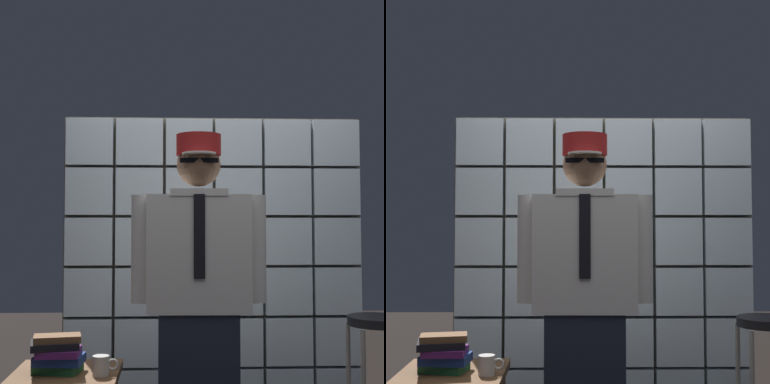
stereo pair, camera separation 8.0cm
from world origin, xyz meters
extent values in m
cube|color=silver|center=(-0.84, 1.30, 0.50)|extent=(0.32, 0.08, 0.32)
cube|color=silver|center=(-0.51, 1.30, 0.50)|extent=(0.32, 0.08, 0.32)
cube|color=silver|center=(-0.17, 1.30, 0.50)|extent=(0.32, 0.08, 0.32)
cube|color=silver|center=(0.17, 1.30, 0.50)|extent=(0.32, 0.08, 0.32)
cube|color=silver|center=(0.51, 1.30, 0.50)|extent=(0.32, 0.08, 0.32)
cube|color=silver|center=(0.84, 1.30, 0.50)|extent=(0.32, 0.08, 0.32)
cube|color=silver|center=(-0.84, 1.30, 0.83)|extent=(0.32, 0.08, 0.32)
cube|color=silver|center=(-0.51, 1.30, 0.83)|extent=(0.32, 0.08, 0.32)
cube|color=silver|center=(-0.17, 1.30, 0.83)|extent=(0.32, 0.08, 0.32)
cube|color=silver|center=(0.17, 1.30, 0.83)|extent=(0.32, 0.08, 0.32)
cube|color=silver|center=(0.51, 1.30, 0.83)|extent=(0.32, 0.08, 0.32)
cube|color=silver|center=(0.84, 1.30, 0.83)|extent=(0.32, 0.08, 0.32)
cube|color=silver|center=(-0.84, 1.30, 1.17)|extent=(0.32, 0.08, 0.32)
cube|color=silver|center=(-0.51, 1.30, 1.17)|extent=(0.32, 0.08, 0.32)
cube|color=silver|center=(-0.17, 1.30, 1.17)|extent=(0.32, 0.08, 0.32)
cube|color=silver|center=(0.17, 1.30, 1.17)|extent=(0.32, 0.08, 0.32)
cube|color=silver|center=(0.51, 1.30, 1.17)|extent=(0.32, 0.08, 0.32)
cube|color=silver|center=(0.84, 1.30, 1.17)|extent=(0.32, 0.08, 0.32)
cube|color=silver|center=(-0.84, 1.30, 1.51)|extent=(0.32, 0.08, 0.32)
cube|color=silver|center=(-0.51, 1.30, 1.51)|extent=(0.32, 0.08, 0.32)
cube|color=silver|center=(-0.17, 1.30, 1.51)|extent=(0.32, 0.08, 0.32)
cube|color=silver|center=(0.17, 1.30, 1.51)|extent=(0.32, 0.08, 0.32)
cube|color=silver|center=(0.51, 1.30, 1.51)|extent=(0.32, 0.08, 0.32)
cube|color=silver|center=(0.84, 1.30, 1.51)|extent=(0.32, 0.08, 0.32)
cube|color=silver|center=(-0.84, 1.30, 1.84)|extent=(0.32, 0.08, 0.32)
cube|color=silver|center=(-0.51, 1.30, 1.84)|extent=(0.32, 0.08, 0.32)
cube|color=silver|center=(-0.17, 1.30, 1.84)|extent=(0.32, 0.08, 0.32)
cube|color=silver|center=(0.17, 1.30, 1.84)|extent=(0.32, 0.08, 0.32)
cube|color=silver|center=(0.51, 1.30, 1.84)|extent=(0.32, 0.08, 0.32)
cube|color=silver|center=(0.84, 1.30, 1.84)|extent=(0.32, 0.08, 0.32)
cube|color=#5B5447|center=(0.00, 1.35, 1.00)|extent=(2.04, 0.02, 2.04)
cube|color=silver|center=(-0.16, 0.33, 1.14)|extent=(0.53, 0.24, 0.59)
cube|color=black|center=(-0.16, 0.21, 1.23)|extent=(0.06, 0.01, 0.42)
cube|color=silver|center=(-0.16, 0.33, 1.44)|extent=(0.29, 0.25, 0.04)
sphere|color=#846047|center=(-0.16, 0.33, 1.59)|extent=(0.23, 0.23, 0.23)
ellipsoid|color=black|center=(-0.16, 0.28, 1.55)|extent=(0.15, 0.08, 0.10)
cube|color=black|center=(-0.16, 0.22, 1.60)|extent=(0.19, 0.02, 0.02)
cylinder|color=white|center=(-0.16, 0.24, 1.64)|extent=(0.17, 0.17, 0.01)
cylinder|color=maroon|center=(-0.16, 0.33, 1.69)|extent=(0.23, 0.23, 0.11)
cylinder|color=silver|center=(0.14, 0.32, 1.16)|extent=(0.11, 0.11, 0.55)
cylinder|color=silver|center=(-0.45, 0.34, 1.16)|extent=(0.11, 0.11, 0.55)
cylinder|color=black|center=(0.89, 0.66, 0.73)|extent=(0.34, 0.34, 0.05)
cylinder|color=#A59E93|center=(0.76, 0.79, 0.35)|extent=(0.03, 0.03, 0.71)
cube|color=brown|center=(-0.81, 0.29, 0.54)|extent=(0.52, 0.52, 0.04)
cube|color=#1E592D|center=(-0.85, 0.27, 0.58)|extent=(0.24, 0.19, 0.04)
cube|color=navy|center=(-0.84, 0.27, 0.62)|extent=(0.24, 0.19, 0.04)
cube|color=#591E66|center=(-0.85, 0.26, 0.66)|extent=(0.21, 0.19, 0.03)
cube|color=black|center=(-0.87, 0.26, 0.69)|extent=(0.26, 0.23, 0.03)
cube|color=brown|center=(-0.85, 0.25, 0.73)|extent=(0.25, 0.17, 0.03)
cylinder|color=silver|center=(-0.63, 0.20, 0.60)|extent=(0.08, 0.08, 0.09)
torus|color=silver|center=(-0.58, 0.20, 0.61)|extent=(0.06, 0.01, 0.06)
camera|label=1|loc=(-0.32, -2.64, 1.28)|focal=54.21mm
camera|label=2|loc=(-0.24, -2.64, 1.28)|focal=54.21mm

